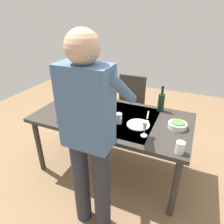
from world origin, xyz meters
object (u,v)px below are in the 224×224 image
Objects in this scene: chair_near at (130,103)px; water_cup_far_left at (105,106)px; dining_table at (112,122)px; water_cup_far_right at (180,148)px; person_server at (89,133)px; wine_bottle at (161,102)px; wine_glass_left at (145,126)px; water_cup_near_right at (109,101)px; water_cup_near_left at (119,118)px; dinner_plate_far at (92,104)px; serving_bowl_pasta at (93,120)px; side_bowl_salad at (178,125)px; dinner_plate_near at (138,125)px.

chair_near is 8.63× the size of water_cup_far_left.
water_cup_far_right reaches higher than dining_table.
water_cup_far_left is at bearing -71.79° from person_server.
chair_near is at bearing -42.02° from wine_bottle.
wine_glass_left is 0.75m from water_cup_near_right.
water_cup_near_left is 0.55m from dinner_plate_far.
dining_table is 0.60m from wine_bottle.
chair_near is at bearing -77.99° from water_cup_near_left.
dining_table is 1.00× the size of person_server.
side_bowl_salad is at bearing -162.59° from serving_bowl_pasta.
side_bowl_salad is at bearing 134.16° from chair_near.
person_server is at bearing 118.19° from dinner_plate_far.
serving_bowl_pasta reaches higher than dinner_plate_far.
dinner_plate_near reaches higher than dining_table.
water_cup_far_left reaches higher than side_bowl_salad.
water_cup_far_left is 0.59× the size of side_bowl_salad.
side_bowl_salad is (-0.23, 0.31, -0.08)m from wine_bottle.
water_cup_far_right is 1.22m from dinner_plate_far.
serving_bowl_pasta is at bearing 44.01° from wine_bottle.
serving_bowl_pasta is at bearing -1.48° from wine_glass_left.
person_server reaches higher than side_bowl_salad.
water_cup_near_right is 0.39× the size of dinner_plate_near.
water_cup_far_left is 0.46× the size of dinner_plate_near.
dinner_plate_near is (-0.44, -0.15, -0.03)m from serving_bowl_pasta.
water_cup_near_left is 0.37× the size of serving_bowl_pasta.
water_cup_near_left is (0.33, 0.45, -0.06)m from wine_bottle.
dining_table is 0.21m from water_cup_far_left.
serving_bowl_pasta is 1.67× the size of side_bowl_salad.
water_cup_far_left is 1.00m from water_cup_far_right.
serving_bowl_pasta is 0.47m from dinner_plate_near.
dinner_plate_far is (0.80, 0.17, -0.10)m from wine_bottle.
dining_table is 0.77m from person_server.
dining_table is 18.87× the size of water_cup_near_right.
wine_glass_left is 1.38× the size of water_cup_near_left.
wine_glass_left is at bearing 151.45° from dining_table.
water_cup_near_right is at bearing -73.86° from person_server.
side_bowl_salad is at bearing 165.65° from water_cup_near_right.
dinner_plate_near is at bearing 71.71° from wine_bottle.
wine_bottle is 0.56m from water_cup_near_left.
water_cup_far_right is 0.45× the size of dinner_plate_far.
chair_near is at bearing -66.14° from dinner_plate_near.
dinner_plate_near is (-0.19, -0.63, -0.23)m from person_server.
chair_near is at bearing -54.76° from water_cup_far_right.
dinner_plate_near is at bearing -32.97° from water_cup_far_right.
dining_table is 1.86× the size of chair_near.
water_cup_far_right reaches higher than water_cup_near_right.
dining_table is 0.34m from dinner_plate_near.
chair_near reaches higher than water_cup_near_right.
wine_bottle is 3.30× the size of water_cup_near_right.
dinner_plate_far is (0.66, -0.24, 0.00)m from dinner_plate_near.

